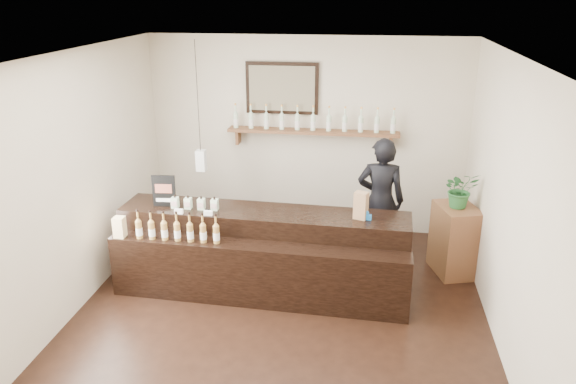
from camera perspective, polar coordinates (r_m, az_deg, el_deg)
The scene contains 10 objects.
ground at distance 6.32m, azimuth -0.85°, elevation -12.48°, with size 5.00×5.00×0.00m, color black.
room_shell at distance 5.59m, azimuth -0.94°, elevation 2.39°, with size 5.00×5.00×5.00m.
back_wall_decor at distance 7.87m, azimuth 0.72°, elevation 8.04°, with size 2.66×0.96×1.69m.
counter at distance 6.64m, azimuth -2.70°, elevation -6.36°, with size 3.42×1.04×1.11m.
promo_sign at distance 6.77m, azimuth -12.49°, elevation 0.10°, with size 0.28×0.04×0.39m.
paper_bag at distance 6.32m, azimuth 7.42°, elevation -1.37°, with size 0.17×0.15×0.31m.
tape_dispenser at distance 6.34m, azimuth 7.91°, elevation -2.44°, with size 0.13×0.06×0.11m.
side_cabinet at distance 7.31m, azimuth 16.58°, elevation -4.68°, with size 0.60×0.71×0.88m.
potted_plant at distance 7.07m, azimuth 17.11°, elevation 0.25°, with size 0.41×0.35×0.45m, color #26612D.
shopkeeper at distance 7.24m, azimuth 9.42°, elevation -0.08°, with size 0.68×0.45×1.88m, color black.
Camera 1 is at (0.86, -5.25, 3.41)m, focal length 35.00 mm.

